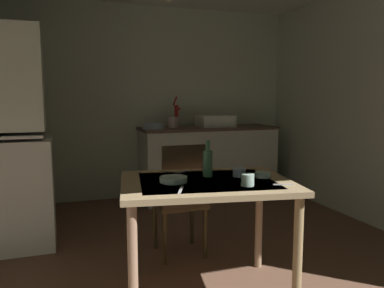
# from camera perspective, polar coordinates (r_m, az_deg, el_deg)

# --- Properties ---
(ground_plane) EXTENTS (5.15, 5.15, 0.00)m
(ground_plane) POSITION_cam_1_polar(r_m,az_deg,el_deg) (3.39, -2.45, -15.63)
(ground_plane) COLOR brown
(wall_back) EXTENTS (4.25, 0.10, 2.45)m
(wall_back) POSITION_cam_1_polar(r_m,az_deg,el_deg) (4.99, -8.79, 6.06)
(wall_back) COLOR beige
(wall_back) RESTS_ON ground
(wall_right) EXTENTS (0.10, 3.82, 2.45)m
(wall_right) POSITION_cam_1_polar(r_m,az_deg,el_deg) (4.25, 26.22, 5.21)
(wall_right) COLOR beige
(wall_right) RESTS_ON ground
(counter_cabinet) EXTENTS (1.74, 0.64, 0.92)m
(counter_cabinet) POSITION_cam_1_polar(r_m,az_deg,el_deg) (4.95, 2.36, -2.74)
(counter_cabinet) COLOR silver
(counter_cabinet) RESTS_ON ground
(sink_basin) EXTENTS (0.44, 0.34, 0.15)m
(sink_basin) POSITION_cam_1_polar(r_m,az_deg,el_deg) (4.92, 3.50, 3.50)
(sink_basin) COLOR white
(sink_basin) RESTS_ON counter_cabinet
(hand_pump) EXTENTS (0.05, 0.27, 0.39)m
(hand_pump) POSITION_cam_1_polar(r_m,az_deg,el_deg) (4.79, -2.34, 4.50)
(hand_pump) COLOR #B21E19
(hand_pump) RESTS_ON counter_cabinet
(mixing_bowl_counter) EXTENTS (0.25, 0.25, 0.07)m
(mixing_bowl_counter) POSITION_cam_1_polar(r_m,az_deg,el_deg) (4.62, -5.83, 2.72)
(mixing_bowl_counter) COLOR #9EB2C6
(mixing_bowl_counter) RESTS_ON counter_cabinet
(stoneware_crock) EXTENTS (0.13, 0.13, 0.14)m
(stoneware_crock) POSITION_cam_1_polar(r_m,az_deg,el_deg) (4.78, -2.86, 3.29)
(stoneware_crock) COLOR beige
(stoneware_crock) RESTS_ON counter_cabinet
(dining_table) EXTENTS (1.20, 0.96, 0.78)m
(dining_table) POSITION_cam_1_polar(r_m,az_deg,el_deg) (2.49, 2.17, -7.81)
(dining_table) COLOR tan
(dining_table) RESTS_ON ground
(chair_far_side) EXTENTS (0.40, 0.40, 0.94)m
(chair_far_side) POSITION_cam_1_polar(r_m,az_deg,el_deg) (3.12, -1.56, -8.14)
(chair_far_side) COLOR #382A14
(chair_far_side) RESTS_ON ground
(serving_bowl_wide) EXTENTS (0.11, 0.11, 0.03)m
(serving_bowl_wide) POSITION_cam_1_polar(r_m,az_deg,el_deg) (2.60, 10.52, -4.54)
(serving_bowl_wide) COLOR #ADD1C1
(serving_bowl_wide) RESTS_ON dining_table
(soup_bowl_small) EXTENTS (0.17, 0.17, 0.03)m
(soup_bowl_small) POSITION_cam_1_polar(r_m,az_deg,el_deg) (2.42, -2.81, -5.33)
(soup_bowl_small) COLOR #ADD1C1
(soup_bowl_small) RESTS_ON dining_table
(teacup_mint) EXTENTS (0.09, 0.09, 0.06)m
(teacup_mint) POSITION_cam_1_polar(r_m,az_deg,el_deg) (2.60, 7.10, -4.22)
(teacup_mint) COLOR #9EB2C6
(teacup_mint) RESTS_ON dining_table
(mug_tall) EXTENTS (0.08, 0.08, 0.07)m
(mug_tall) POSITION_cam_1_polar(r_m,az_deg,el_deg) (2.34, 8.33, -5.34)
(mug_tall) COLOR #ADD1C1
(mug_tall) RESTS_ON dining_table
(glass_bottle) EXTENTS (0.07, 0.07, 0.24)m
(glass_bottle) POSITION_cam_1_polar(r_m,az_deg,el_deg) (2.57, 2.35, -2.76)
(glass_bottle) COLOR #4C7F56
(glass_bottle) RESTS_ON dining_table
(table_knife) EXTENTS (0.08, 0.17, 0.00)m
(table_knife) POSITION_cam_1_polar(r_m,az_deg,el_deg) (2.21, -1.71, -6.90)
(table_knife) COLOR silver
(table_knife) RESTS_ON dining_table
(teaspoon_near_bowl) EXTENTS (0.13, 0.06, 0.00)m
(teaspoon_near_bowl) POSITION_cam_1_polar(r_m,az_deg,el_deg) (2.41, 13.53, -5.91)
(teaspoon_near_bowl) COLOR beige
(teaspoon_near_bowl) RESTS_ON dining_table
(teaspoon_by_cup) EXTENTS (0.13, 0.07, 0.00)m
(teaspoon_by_cup) POSITION_cam_1_polar(r_m,az_deg,el_deg) (2.72, -1.57, -4.20)
(teaspoon_by_cup) COLOR beige
(teaspoon_by_cup) RESTS_ON dining_table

